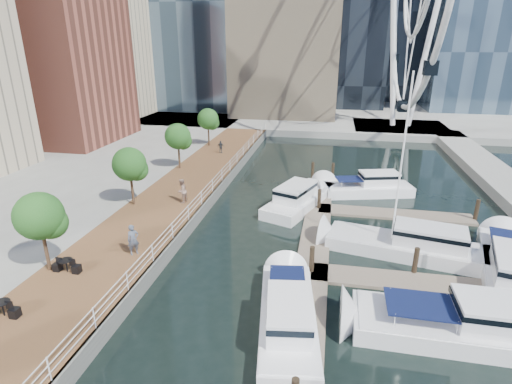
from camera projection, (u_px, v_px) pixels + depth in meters
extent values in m
plane|color=black|center=(229.00, 365.00, 17.07)|extent=(520.00, 520.00, 0.00)
cube|color=brown|center=(168.00, 207.00, 32.30)|extent=(6.00, 60.00, 1.00)
cube|color=#595954|center=(203.00, 210.00, 31.77)|extent=(0.25, 60.00, 1.00)
cube|color=gray|center=(321.00, 92.00, 110.79)|extent=(200.00, 114.00, 1.00)
cube|color=gray|center=(400.00, 129.00, 62.27)|extent=(14.00, 12.00, 1.00)
cube|color=#6D6051|center=(313.00, 256.00, 25.70)|extent=(2.00, 32.00, 0.20)
cube|color=#6D6051|center=(417.00, 283.00, 22.79)|extent=(12.00, 2.00, 0.20)
cube|color=#6D6051|center=(394.00, 214.00, 32.00)|extent=(12.00, 2.00, 0.20)
cube|color=brown|center=(63.00, 61.00, 49.89)|extent=(12.00, 14.00, 20.00)
cube|color=#BCAD8E|center=(89.00, 30.00, 64.29)|extent=(14.00, 16.00, 28.00)
cylinder|color=white|center=(393.00, 36.00, 58.02)|extent=(0.80, 0.80, 26.00)
cylinder|color=white|center=(430.00, 36.00, 57.13)|extent=(0.80, 0.80, 26.00)
cylinder|color=#3F2B1C|center=(46.00, 251.00, 22.01)|extent=(0.20, 0.20, 2.40)
sphere|color=#265B1E|center=(39.00, 216.00, 21.28)|extent=(2.60, 2.60, 2.60)
cylinder|color=#3F2B1C|center=(132.00, 190.00, 31.22)|extent=(0.20, 0.20, 2.40)
sphere|color=#265B1E|center=(129.00, 164.00, 30.49)|extent=(2.60, 2.60, 2.60)
cylinder|color=#3F2B1C|center=(179.00, 157.00, 40.43)|extent=(0.20, 0.20, 2.40)
sphere|color=#265B1E|center=(178.00, 136.00, 39.70)|extent=(2.60, 2.60, 2.60)
cylinder|color=#3F2B1C|center=(209.00, 136.00, 49.63)|extent=(0.20, 0.20, 2.40)
sphere|color=#265B1E|center=(208.00, 119.00, 48.90)|extent=(2.60, 2.60, 2.60)
imported|color=#495061|center=(133.00, 240.00, 23.79)|extent=(0.82, 0.80, 1.90)
imported|color=gray|center=(182.00, 191.00, 31.63)|extent=(0.93, 1.09, 1.96)
imported|color=#2E3239|center=(221.00, 147.00, 46.21)|extent=(0.91, 0.49, 1.47)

